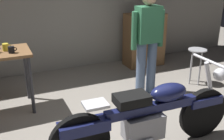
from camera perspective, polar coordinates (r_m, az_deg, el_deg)
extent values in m
plane|color=gray|center=(3.49, 4.87, -13.83)|extent=(12.00, 12.00, 0.00)
cylinder|color=#2D2D33|center=(3.95, -16.66, -3.23)|extent=(0.05, 0.05, 0.86)
cylinder|color=#2D2D33|center=(4.43, -17.63, -0.68)|extent=(0.05, 0.05, 0.86)
cylinder|color=black|center=(3.51, 18.62, -8.64)|extent=(0.64, 0.09, 0.64)
cube|color=#191E4C|center=(3.43, 18.96, -6.07)|extent=(0.44, 0.15, 0.10)
cube|color=#191E4C|center=(2.77, -5.94, -11.79)|extent=(0.52, 0.19, 0.12)
cube|color=gray|center=(3.07, 6.57, -11.64)|extent=(0.45, 0.25, 0.28)
cube|color=#191E4C|center=(3.01, 8.43, -7.83)|extent=(1.10, 0.13, 0.10)
ellipsoid|color=#191E4C|center=(3.04, 11.84, -4.58)|extent=(0.45, 0.23, 0.20)
cube|color=black|center=(2.83, 4.19, -6.16)|extent=(0.37, 0.25, 0.10)
cube|color=silver|center=(2.69, -3.54, -7.26)|extent=(0.25, 0.21, 0.03)
cylinder|color=silver|center=(3.40, 20.03, -3.55)|extent=(0.27, 0.06, 0.68)
cylinder|color=silver|center=(3.26, 20.21, 1.62)|extent=(0.05, 0.60, 0.03)
sphere|color=silver|center=(3.43, 21.84, -0.91)|extent=(0.16, 0.16, 0.16)
cylinder|color=slate|center=(4.49, 8.30, 0.54)|extent=(0.15, 0.15, 0.88)
cylinder|color=slate|center=(4.39, 6.09, 0.18)|extent=(0.15, 0.15, 0.88)
cube|color=#33724C|center=(4.24, 7.65, 9.50)|extent=(0.38, 0.22, 0.56)
cylinder|color=#33724C|center=(4.39, 10.31, 8.66)|extent=(0.09, 0.09, 0.58)
cylinder|color=#33724C|center=(4.14, 4.73, 8.20)|extent=(0.09, 0.09, 0.58)
cylinder|color=#B2B2B7|center=(4.97, 17.62, 4.08)|extent=(0.32, 0.32, 0.02)
cylinder|color=#B2B2B7|center=(5.14, 18.17, 0.79)|extent=(0.02, 0.02, 0.62)
cylinder|color=#B2B2B7|center=(5.14, 16.45, 1.01)|extent=(0.02, 0.02, 0.62)
cylinder|color=#B2B2B7|center=(5.00, 16.27, 0.45)|extent=(0.02, 0.02, 0.62)
cylinder|color=#B2B2B7|center=(4.99, 18.04, 0.22)|extent=(0.02, 0.02, 0.62)
cube|color=brown|center=(5.77, 6.80, 6.36)|extent=(0.80, 0.44, 1.10)
sphere|color=tan|center=(5.51, 8.15, 8.81)|extent=(0.04, 0.04, 0.04)
sphere|color=tan|center=(5.58, 8.00, 5.80)|extent=(0.04, 0.04, 0.04)
sphere|color=tan|center=(5.67, 7.84, 2.87)|extent=(0.04, 0.04, 0.04)
cylinder|color=yellow|center=(4.02, -21.55, 4.50)|extent=(0.09, 0.09, 0.10)
torus|color=yellow|center=(4.02, -20.87, 4.67)|extent=(0.06, 0.01, 0.06)
cylinder|color=black|center=(3.88, -20.49, 4.03)|extent=(0.08, 0.08, 0.09)
torus|color=black|center=(3.89, -19.81, 4.19)|extent=(0.05, 0.01, 0.05)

